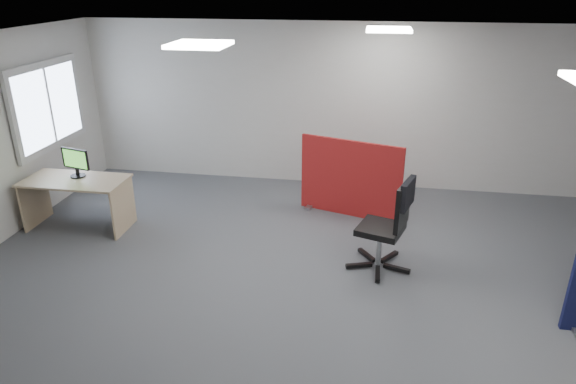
# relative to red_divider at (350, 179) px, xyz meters

# --- Properties ---
(floor) EXTENTS (9.00, 9.00, 0.00)m
(floor) POSITION_rel_red_divider_xyz_m (-0.09, -2.23, -0.57)
(floor) COLOR #53565B
(floor) RESTS_ON ground
(ceiling) EXTENTS (9.00, 7.00, 0.02)m
(ceiling) POSITION_rel_red_divider_xyz_m (-0.09, -2.23, 2.13)
(ceiling) COLOR white
(ceiling) RESTS_ON wall_back
(wall_back) EXTENTS (9.00, 0.02, 2.70)m
(wall_back) POSITION_rel_red_divider_xyz_m (-0.09, 1.27, 0.78)
(wall_back) COLOR silver
(wall_back) RESTS_ON floor
(window) EXTENTS (0.06, 1.70, 1.30)m
(window) POSITION_rel_red_divider_xyz_m (-4.53, -0.23, 0.98)
(window) COLOR white
(window) RESTS_ON wall_left
(ceiling_lights) EXTENTS (4.10, 4.10, 0.04)m
(ceiling_lights) POSITION_rel_red_divider_xyz_m (0.24, -1.56, 2.10)
(ceiling_lights) COLOR white
(ceiling_lights) RESTS_ON ceiling
(red_divider) EXTENTS (1.50, 0.51, 1.17)m
(red_divider) POSITION_rel_red_divider_xyz_m (0.00, 0.00, 0.00)
(red_divider) COLOR maroon
(red_divider) RESTS_ON floor
(second_desk) EXTENTS (1.41, 0.71, 0.73)m
(second_desk) POSITION_rel_red_divider_xyz_m (-3.77, -1.00, -0.03)
(second_desk) COLOR tan
(second_desk) RESTS_ON floor
(monitor_second) EXTENTS (0.44, 0.21, 0.41)m
(monitor_second) POSITION_rel_red_divider_xyz_m (-3.78, -0.92, 0.38)
(monitor_second) COLOR black
(monitor_second) RESTS_ON second_desk
(office_chair) EXTENTS (0.79, 0.75, 1.19)m
(office_chair) POSITION_rel_red_divider_xyz_m (0.56, -1.50, 0.10)
(office_chair) COLOR black
(office_chair) RESTS_ON floor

